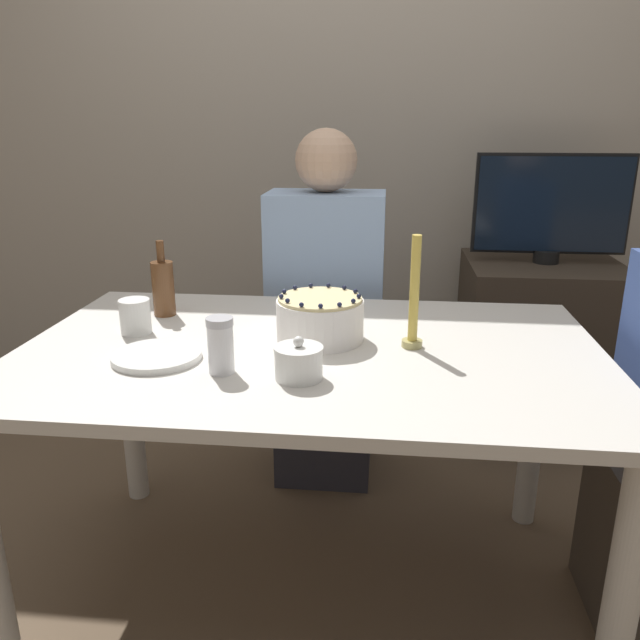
{
  "coord_description": "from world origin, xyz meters",
  "views": [
    {
      "loc": [
        0.18,
        -1.46,
        1.28
      ],
      "look_at": [
        0.02,
        0.06,
        0.79
      ],
      "focal_mm": 35.0,
      "sensor_mm": 36.0,
      "label": 1
    }
  ],
  "objects_px": {
    "candle": "(414,303)",
    "tv_monitor": "(552,207)",
    "bottle": "(163,287)",
    "sugar_shaker": "(221,345)",
    "sugar_bowl": "(298,362)",
    "cake": "(320,319)",
    "person_man_blue_shirt": "(326,332)"
  },
  "relations": [
    {
      "from": "sugar_bowl",
      "to": "sugar_shaker",
      "type": "bearing_deg",
      "value": 175.18
    },
    {
      "from": "sugar_shaker",
      "to": "tv_monitor",
      "type": "xyz_separation_m",
      "value": [
        1.0,
        1.27,
        0.16
      ]
    },
    {
      "from": "bottle",
      "to": "tv_monitor",
      "type": "distance_m",
      "value": 1.55
    },
    {
      "from": "cake",
      "to": "sugar_bowl",
      "type": "distance_m",
      "value": 0.26
    },
    {
      "from": "sugar_shaker",
      "to": "cake",
      "type": "bearing_deg",
      "value": 51.24
    },
    {
      "from": "sugar_shaker",
      "to": "candle",
      "type": "relative_size",
      "value": 0.46
    },
    {
      "from": "cake",
      "to": "person_man_blue_shirt",
      "type": "relative_size",
      "value": 0.18
    },
    {
      "from": "cake",
      "to": "tv_monitor",
      "type": "bearing_deg",
      "value": 51.89
    },
    {
      "from": "candle",
      "to": "person_man_blue_shirt",
      "type": "relative_size",
      "value": 0.23
    },
    {
      "from": "bottle",
      "to": "person_man_blue_shirt",
      "type": "bearing_deg",
      "value": 45.0
    },
    {
      "from": "cake",
      "to": "candle",
      "type": "bearing_deg",
      "value": -7.35
    },
    {
      "from": "candle",
      "to": "person_man_blue_shirt",
      "type": "bearing_deg",
      "value": 114.04
    },
    {
      "from": "cake",
      "to": "tv_monitor",
      "type": "relative_size",
      "value": 0.37
    },
    {
      "from": "bottle",
      "to": "person_man_blue_shirt",
      "type": "relative_size",
      "value": 0.17
    },
    {
      "from": "cake",
      "to": "sugar_shaker",
      "type": "distance_m",
      "value": 0.31
    },
    {
      "from": "cake",
      "to": "sugar_bowl",
      "type": "height_order",
      "value": "cake"
    },
    {
      "from": "cake",
      "to": "person_man_blue_shirt",
      "type": "xyz_separation_m",
      "value": [
        -0.04,
        0.6,
        -0.24
      ]
    },
    {
      "from": "candle",
      "to": "bottle",
      "type": "height_order",
      "value": "candle"
    },
    {
      "from": "cake",
      "to": "tv_monitor",
      "type": "height_order",
      "value": "tv_monitor"
    },
    {
      "from": "sugar_bowl",
      "to": "candle",
      "type": "bearing_deg",
      "value": 41.74
    },
    {
      "from": "sugar_shaker",
      "to": "person_man_blue_shirt",
      "type": "bearing_deg",
      "value": 79.71
    },
    {
      "from": "bottle",
      "to": "person_man_blue_shirt",
      "type": "height_order",
      "value": "person_man_blue_shirt"
    },
    {
      "from": "sugar_bowl",
      "to": "tv_monitor",
      "type": "xyz_separation_m",
      "value": [
        0.82,
        1.28,
        0.18
      ]
    },
    {
      "from": "candle",
      "to": "bottle",
      "type": "bearing_deg",
      "value": 164.55
    },
    {
      "from": "cake",
      "to": "tv_monitor",
      "type": "xyz_separation_m",
      "value": [
        0.8,
        1.02,
        0.16
      ]
    },
    {
      "from": "cake",
      "to": "bottle",
      "type": "relative_size",
      "value": 1.02
    },
    {
      "from": "cake",
      "to": "bottle",
      "type": "xyz_separation_m",
      "value": [
        -0.47,
        0.17,
        0.03
      ]
    },
    {
      "from": "person_man_blue_shirt",
      "to": "tv_monitor",
      "type": "height_order",
      "value": "person_man_blue_shirt"
    },
    {
      "from": "candle",
      "to": "bottle",
      "type": "relative_size",
      "value": 1.29
    },
    {
      "from": "candle",
      "to": "tv_monitor",
      "type": "distance_m",
      "value": 1.2
    },
    {
      "from": "cake",
      "to": "sugar_bowl",
      "type": "bearing_deg",
      "value": -94.63
    },
    {
      "from": "sugar_bowl",
      "to": "bottle",
      "type": "height_order",
      "value": "bottle"
    }
  ]
}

